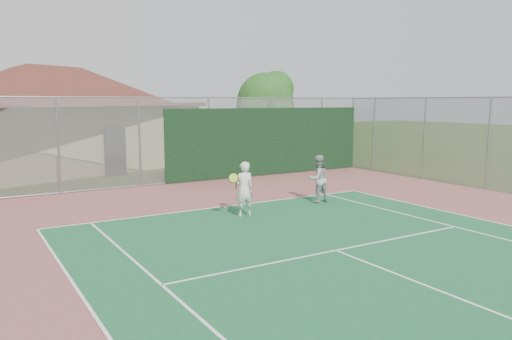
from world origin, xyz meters
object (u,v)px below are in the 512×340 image
Objects in this scene: tree at (267,103)px; player_grey_back at (318,179)px; clubhouse at (48,108)px; player_white_front at (244,189)px.

tree is 3.15× the size of player_grey_back.
player_white_front is at bearing -96.50° from clubhouse.
tree is at bearing -40.28° from clubhouse.
clubhouse is at bearing 158.18° from tree.
clubhouse is 3.23× the size of tree.
player_grey_back is (3.10, 0.50, -0.03)m from player_white_front.
player_white_front is at bearing -125.43° from tree.
clubhouse reaches higher than tree.
clubhouse is at bearing -72.92° from player_white_front.
tree is 10.74m from player_grey_back.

